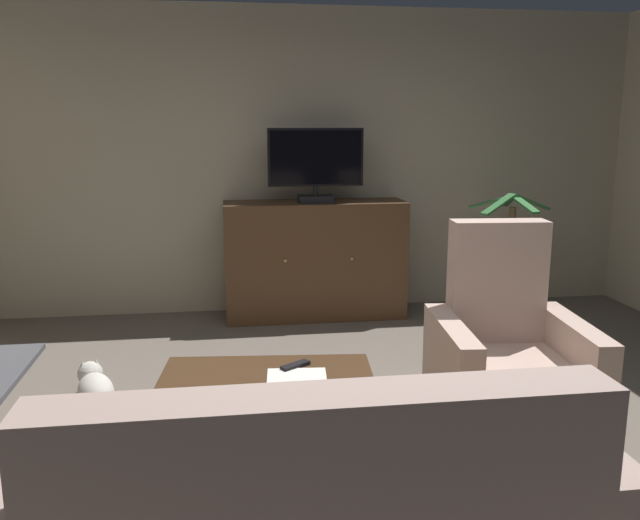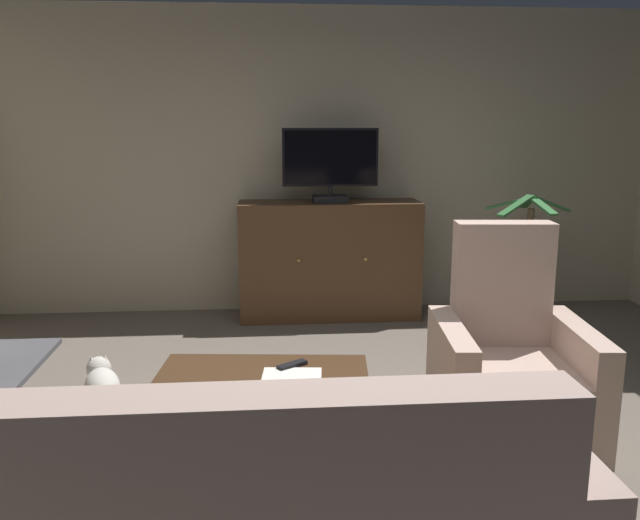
# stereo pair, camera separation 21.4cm
# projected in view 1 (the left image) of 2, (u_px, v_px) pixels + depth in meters

# --- Properties ---
(ground_plane) EXTENTS (6.65, 6.24, 0.04)m
(ground_plane) POSITION_uv_depth(u_px,v_px,m) (372.00, 457.00, 3.45)
(ground_plane) COLOR #665B51
(wall_back) EXTENTS (6.65, 0.10, 2.70)m
(wall_back) POSITION_uv_depth(u_px,v_px,m) (305.00, 162.00, 5.95)
(wall_back) COLOR #B2A88E
(wall_back) RESTS_ON ground_plane
(tv_cabinet) EXTENTS (1.58, 0.49, 1.03)m
(tv_cabinet) POSITION_uv_depth(u_px,v_px,m) (315.00, 262.00, 5.79)
(tv_cabinet) COLOR #352315
(tv_cabinet) RESTS_ON ground_plane
(television) EXTENTS (0.81, 0.20, 0.63)m
(television) POSITION_uv_depth(u_px,v_px,m) (316.00, 163.00, 5.56)
(television) COLOR black
(television) RESTS_ON tv_cabinet
(coffee_table) EXTENTS (1.13, 0.65, 0.44)m
(coffee_table) POSITION_uv_depth(u_px,v_px,m) (267.00, 383.00, 3.37)
(coffee_table) COLOR #422B19
(coffee_table) RESTS_ON ground_plane
(tv_remote) EXTENTS (0.17, 0.14, 0.02)m
(tv_remote) POSITION_uv_depth(u_px,v_px,m) (295.00, 366.00, 3.45)
(tv_remote) COLOR black
(tv_remote) RESTS_ON coffee_table
(folded_newspaper) EXTENTS (0.32, 0.25, 0.01)m
(folded_newspaper) POSITION_uv_depth(u_px,v_px,m) (297.00, 376.00, 3.32)
(folded_newspaper) COLOR silver
(folded_newspaper) RESTS_ON coffee_table
(armchair_angled_to_table) EXTENTS (0.89, 0.90, 1.14)m
(armchair_angled_to_table) POSITION_uv_depth(u_px,v_px,m) (507.00, 366.00, 3.72)
(armchair_angled_to_table) COLOR #BC9E8E
(armchair_angled_to_table) RESTS_ON ground_plane
(potted_plant_on_hearth_side) EXTENTS (0.72, 0.66, 1.10)m
(potted_plant_on_hearth_side) POSITION_uv_depth(u_px,v_px,m) (508.00, 285.00, 5.88)
(potted_plant_on_hearth_side) COLOR #3D4C5B
(potted_plant_on_hearth_side) RESTS_ON ground_plane
(cat) EXTENTS (0.32, 0.71, 0.23)m
(cat) POSITION_uv_depth(u_px,v_px,m) (95.00, 388.00, 4.01)
(cat) COLOR beige
(cat) RESTS_ON ground_plane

